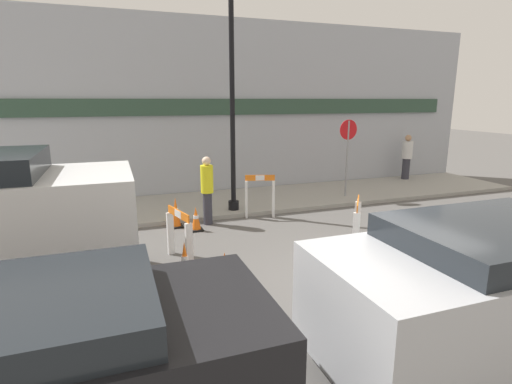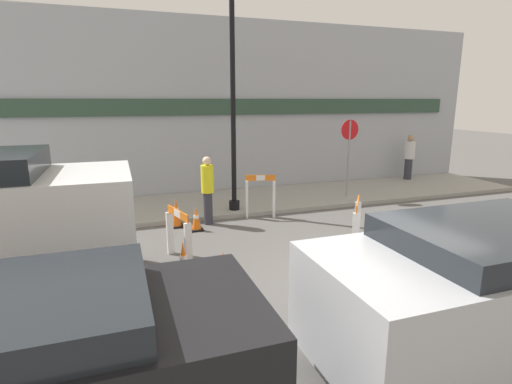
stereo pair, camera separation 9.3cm
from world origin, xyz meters
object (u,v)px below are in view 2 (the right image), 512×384
at_px(person_worker, 208,188).
at_px(parked_car_1, 490,287).
at_px(streetlamp_post, 233,67).
at_px(person_pedestrian, 409,156).
at_px(stop_sign, 349,146).

xyz_separation_m(person_worker, parked_car_1, (1.82, -6.36, 0.05)).
xyz_separation_m(streetlamp_post, person_pedestrian, (7.33, 1.94, -2.84)).
height_order(streetlamp_post, person_pedestrian, streetlamp_post).
distance_m(person_pedestrian, parked_car_1, 11.03).
relative_size(streetlamp_post, parked_car_1, 1.41).
relative_size(stop_sign, person_pedestrian, 1.41).
xyz_separation_m(stop_sign, parked_car_1, (-2.78, -7.42, -0.70)).
relative_size(stop_sign, parked_car_1, 0.56).
height_order(streetlamp_post, person_worker, streetlamp_post).
relative_size(person_pedestrian, parked_car_1, 0.40).
distance_m(streetlamp_post, person_worker, 3.12).
height_order(person_worker, person_pedestrian, person_pedestrian).
relative_size(stop_sign, person_worker, 1.38).
distance_m(stop_sign, person_pedestrian, 3.99).
bearing_deg(person_worker, parked_car_1, -11.62).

